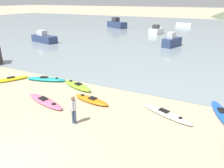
# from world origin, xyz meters

# --- Properties ---
(ground_plane) EXTENTS (400.00, 400.00, 0.00)m
(ground_plane) POSITION_xyz_m (0.00, 0.00, 0.00)
(ground_plane) COLOR tan
(bay_water) EXTENTS (160.00, 70.00, 0.06)m
(bay_water) POSITION_xyz_m (0.00, 44.55, 0.03)
(bay_water) COLOR gray
(bay_water) RESTS_ON ground_plane
(kayak_on_sand_0) EXTENTS (2.87, 1.16, 0.33)m
(kayak_on_sand_0) POSITION_xyz_m (-0.11, 6.76, 0.15)
(kayak_on_sand_0) COLOR orange
(kayak_on_sand_0) RESTS_ON ground_plane
(kayak_on_sand_1) EXTENTS (1.85, 3.61, 0.31)m
(kayak_on_sand_1) POSITION_xyz_m (7.80, 8.60, 0.13)
(kayak_on_sand_1) COLOR blue
(kayak_on_sand_1) RESTS_ON ground_plane
(kayak_on_sand_2) EXTENTS (3.65, 1.63, 0.30)m
(kayak_on_sand_2) POSITION_xyz_m (-2.73, 5.24, 0.13)
(kayak_on_sand_2) COLOR #E5668C
(kayak_on_sand_2) RESTS_ON ground_plane
(kayak_on_sand_3) EXTENTS (2.28, 3.13, 0.31)m
(kayak_on_sand_3) POSITION_xyz_m (-8.38, 7.06, 0.13)
(kayak_on_sand_3) COLOR yellow
(kayak_on_sand_3) RESTS_ON ground_plane
(kayak_on_sand_4) EXTENTS (3.14, 1.68, 0.39)m
(kayak_on_sand_4) POSITION_xyz_m (-2.38, 8.39, 0.17)
(kayak_on_sand_4) COLOR #8CCC2D
(kayak_on_sand_4) RESTS_ON ground_plane
(kayak_on_sand_6) EXTENTS (3.52, 1.64, 0.35)m
(kayak_on_sand_6) POSITION_xyz_m (-5.61, 8.48, 0.15)
(kayak_on_sand_6) COLOR teal
(kayak_on_sand_6) RESTS_ON ground_plane
(kayak_on_sand_7) EXTENTS (3.40, 1.86, 0.29)m
(kayak_on_sand_7) POSITION_xyz_m (4.83, 7.16, 0.13)
(kayak_on_sand_7) COLOR white
(kayak_on_sand_7) RESTS_ON ground_plane
(person_near_foreground) EXTENTS (0.33, 0.27, 1.62)m
(person_near_foreground) POSITION_xyz_m (0.51, 4.02, 0.93)
(person_near_foreground) COLOR #384260
(person_near_foreground) RESTS_ON ground_plane
(moored_boat_0) EXTENTS (5.61, 4.15, 2.36)m
(moored_boat_0) POSITION_xyz_m (-15.92, 43.75, 0.89)
(moored_boat_0) COLOR navy
(moored_boat_0) RESTS_ON bay_water
(moored_boat_1) EXTENTS (3.81, 2.12, 1.44)m
(moored_boat_1) POSITION_xyz_m (-2.18, 53.56, 0.56)
(moored_boat_1) COLOR white
(moored_boat_1) RESTS_ON bay_water
(moored_boat_2) EXTENTS (2.26, 3.72, 2.06)m
(moored_boat_2) POSITION_xyz_m (0.68, 27.33, 0.78)
(moored_boat_2) COLOR navy
(moored_boat_2) RESTS_ON bay_water
(moored_boat_3) EXTENTS (4.88, 2.65, 1.81)m
(moored_boat_3) POSITION_xyz_m (-18.07, 21.70, 0.69)
(moored_boat_3) COLOR navy
(moored_boat_3) RESTS_ON bay_water
(moored_boat_4) EXTENTS (2.24, 3.64, 1.77)m
(moored_boat_4) POSITION_xyz_m (-4.75, 38.35, 0.68)
(moored_boat_4) COLOR white
(moored_boat_4) RESTS_ON bay_water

